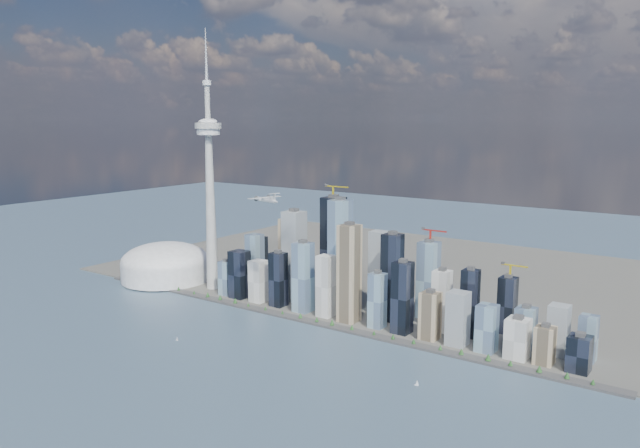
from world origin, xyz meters
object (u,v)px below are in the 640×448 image
Objects in this scene: needle_tower at (210,182)px; dome_stadium at (166,264)px; airplane at (266,199)px; sailboat_west at (177,339)px; sailboat_east at (417,384)px.

dome_stadium is at bearing -175.91° from needle_tower.
airplane reaches higher than sailboat_west.
sailboat_east is (591.33, -195.76, -233.02)m from needle_tower.
airplane is at bearing -23.17° from needle_tower.
dome_stadium is at bearing -176.91° from airplane.
dome_stadium is 24.28× the size of sailboat_west.
dome_stadium is at bearing 141.79° from sailboat_west.
dome_stadium is 410.45m from sailboat_west.
needle_tower is at bearing 173.67° from airplane.
dome_stadium reaches higher than sailboat_west.
needle_tower is at bearing 124.47° from sailboat_west.
sailboat_west is at bearing -56.03° from needle_tower.
needle_tower is at bearing 4.09° from dome_stadium.
needle_tower is 66.82× the size of sailboat_west.
sailboat_west is at bearing -94.30° from airplane.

